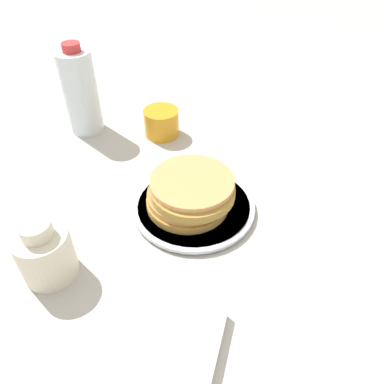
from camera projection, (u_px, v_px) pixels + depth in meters
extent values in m
plane|color=#BCB7AD|center=(199.00, 205.00, 0.71)|extent=(4.00, 4.00, 0.00)
cylinder|color=silver|center=(192.00, 206.00, 0.70)|extent=(0.21, 0.21, 0.01)
cylinder|color=silver|center=(192.00, 205.00, 0.70)|extent=(0.23, 0.23, 0.01)
cylinder|color=#B9893A|center=(188.00, 201.00, 0.69)|extent=(0.15, 0.15, 0.02)
cylinder|color=#BC8347|center=(189.00, 195.00, 0.69)|extent=(0.15, 0.15, 0.01)
cylinder|color=#AF873B|center=(194.00, 192.00, 0.67)|extent=(0.15, 0.15, 0.02)
cylinder|color=tan|center=(192.00, 182.00, 0.67)|extent=(0.15, 0.15, 0.01)
cylinder|color=orange|center=(161.00, 122.00, 0.88)|extent=(0.08, 0.08, 0.06)
cylinder|color=beige|center=(46.00, 254.00, 0.57)|extent=(0.08, 0.08, 0.09)
cylinder|color=beige|center=(36.00, 230.00, 0.53)|extent=(0.05, 0.05, 0.02)
cylinder|color=silver|center=(81.00, 93.00, 0.85)|extent=(0.08, 0.08, 0.19)
cylinder|color=red|center=(71.00, 47.00, 0.78)|extent=(0.04, 0.04, 0.02)
cube|color=white|center=(176.00, 353.00, 0.49)|extent=(0.18, 0.16, 0.02)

